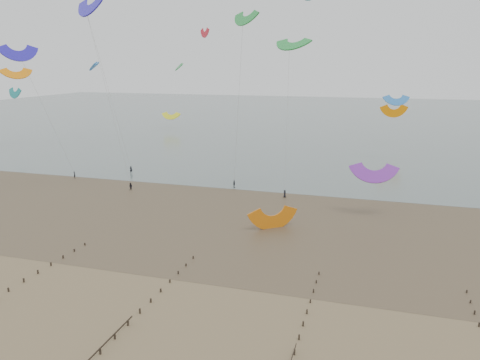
% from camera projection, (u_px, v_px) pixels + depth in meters
% --- Properties ---
extents(ground, '(500.00, 500.00, 0.00)m').
position_uv_depth(ground, '(126.00, 293.00, 57.12)').
color(ground, brown).
rests_on(ground, ground).
extents(sea_and_shore, '(500.00, 665.00, 0.03)m').
position_uv_depth(sea_and_shore, '(198.00, 209.00, 90.23)').
color(sea_and_shore, '#475654').
rests_on(sea_and_shore, ground).
extents(kitesurfer_lead, '(0.76, 0.73, 1.75)m').
position_uv_depth(kitesurfer_lead, '(75.00, 175.00, 113.65)').
color(kitesurfer_lead, black).
rests_on(kitesurfer_lead, ground).
extents(kitesurfers, '(101.09, 18.73, 1.87)m').
position_uv_depth(kitesurfers, '(343.00, 191.00, 99.75)').
color(kitesurfers, black).
rests_on(kitesurfers, ground).
extents(grounded_kite, '(9.56, 9.25, 4.15)m').
position_uv_depth(grounded_kite, '(273.00, 228.00, 79.63)').
color(grounded_kite, orange).
rests_on(grounded_kite, ground).
extents(kites_airborne, '(257.86, 118.01, 42.98)m').
position_uv_depth(kites_airborne, '(245.00, 82.00, 134.22)').
color(kites_airborne, blue).
rests_on(kites_airborne, ground).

